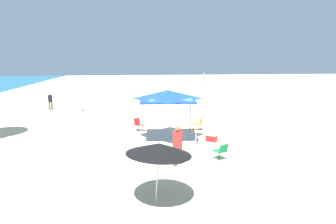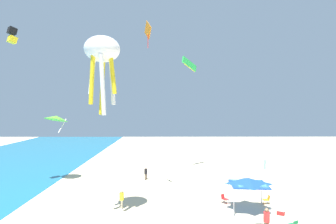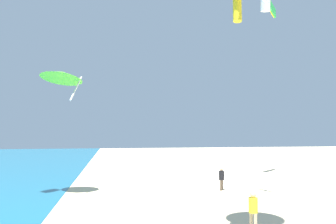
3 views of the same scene
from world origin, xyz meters
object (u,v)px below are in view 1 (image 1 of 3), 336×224
at_px(person_beachcomber, 50,100).
at_px(person_kite_handler, 178,142).
at_px(banner_flag, 203,91).
at_px(canopy_tent, 167,95).
at_px(beach_umbrella, 159,149).
at_px(folding_chair_facing_ocean, 199,123).
at_px(cooler_box, 212,138).
at_px(folding_chair_right_of_tent, 221,150).
at_px(folding_chair_left_of_tent, 139,124).

xyz_separation_m(person_beachcomber, person_kite_handler, (-14.73, -9.87, 0.15)).
bearing_deg(person_kite_handler, banner_flag, -151.60).
distance_m(canopy_tent, beach_umbrella, 7.47).
xyz_separation_m(folding_chair_facing_ocean, banner_flag, (3.24, -1.02, 1.74)).
bearing_deg(cooler_box, person_kite_handler, 144.08).
relative_size(folding_chair_right_of_tent, banner_flag, 0.22).
relative_size(folding_chair_facing_ocean, person_kite_handler, 0.44).
relative_size(canopy_tent, folding_chair_right_of_tent, 4.03).
xyz_separation_m(folding_chair_facing_ocean, person_kite_handler, (-6.02, 2.26, 0.61)).
relative_size(beach_umbrella, person_beachcomber, 1.41).
relative_size(folding_chair_left_of_tent, cooler_box, 1.10).
relative_size(canopy_tent, folding_chair_facing_ocean, 4.03).
bearing_deg(folding_chair_facing_ocean, person_beachcomber, -124.16).
xyz_separation_m(folding_chair_facing_ocean, cooler_box, (-2.61, -0.21, -0.27)).
relative_size(canopy_tent, folding_chair_left_of_tent, 4.03).
relative_size(beach_umbrella, folding_chair_right_of_tent, 2.74).
bearing_deg(folding_chair_left_of_tent, person_beachcomber, 89.13).
bearing_deg(cooler_box, canopy_tent, 70.28).
xyz_separation_m(canopy_tent, person_beachcomber, (10.44, 9.86, -1.67)).
bearing_deg(folding_chair_right_of_tent, banner_flag, -121.79).
relative_size(canopy_tent, person_kite_handler, 1.78).
bearing_deg(person_kite_handler, cooler_box, -168.04).
bearing_deg(canopy_tent, person_kite_handler, -179.81).
height_order(canopy_tent, banner_flag, banner_flag).
height_order(person_beachcomber, person_kite_handler, person_kite_handler).
height_order(beach_umbrella, banner_flag, banner_flag).
bearing_deg(cooler_box, banner_flag, -7.85).
height_order(banner_flag, person_beachcomber, banner_flag).
relative_size(folding_chair_facing_ocean, banner_flag, 0.22).
bearing_deg(folding_chair_facing_ocean, cooler_box, 6.21).
height_order(beach_umbrella, folding_chair_right_of_tent, beach_umbrella).
bearing_deg(beach_umbrella, person_kite_handler, -18.87).
bearing_deg(person_beachcomber, folding_chair_facing_ocean, 84.80).
bearing_deg(banner_flag, folding_chair_left_of_tent, 120.75).
relative_size(canopy_tent, banner_flag, 0.90).
bearing_deg(person_kite_handler, canopy_tent, -131.93).
bearing_deg(person_beachcomber, cooler_box, 77.94).
xyz_separation_m(folding_chair_left_of_tent, person_kite_handler, (-6.28, -1.73, 0.61)).
distance_m(folding_chair_facing_ocean, banner_flag, 3.81).
height_order(banner_flag, person_kite_handler, banner_flag).
bearing_deg(beach_umbrella, folding_chair_left_of_tent, 4.21).
bearing_deg(folding_chair_right_of_tent, folding_chair_left_of_tent, -80.85).
bearing_deg(folding_chair_left_of_tent, folding_chair_right_of_tent, -101.04).
bearing_deg(canopy_tent, beach_umbrella, 172.02).
bearing_deg(folding_chair_right_of_tent, person_beachcomber, -74.49).
bearing_deg(banner_flag, person_beachcomber, 67.39).
relative_size(beach_umbrella, folding_chair_left_of_tent, 2.74).
bearing_deg(person_beachcomber, folding_chair_right_of_tent, 70.60).
distance_m(folding_chair_facing_ocean, folding_chair_left_of_tent, 4.00).
bearing_deg(folding_chair_right_of_tent, canopy_tent, -85.12).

